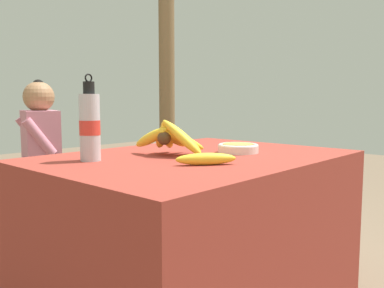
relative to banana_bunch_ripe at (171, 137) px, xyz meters
name	(u,v)px	position (x,y,z in m)	size (l,w,h in m)	color
market_counter	(195,238)	(0.07, -0.07, -0.43)	(1.26, 0.93, 0.71)	maroon
banana_bunch_ripe	(171,137)	(0.00, 0.00, 0.00)	(0.20, 0.36, 0.16)	#4C381E
serving_bowl	(238,148)	(0.26, -0.15, -0.05)	(0.18, 0.18, 0.04)	white
water_bottle	(90,126)	(-0.31, 0.12, 0.06)	(0.08, 0.08, 0.32)	silver
loose_banana_front	(206,159)	(-0.09, -0.27, -0.05)	(0.20, 0.17, 0.04)	yellow
wooden_bench	(53,188)	(0.20, 1.34, -0.44)	(1.31, 0.32, 0.41)	brown
seated_vendor	(33,150)	(0.06, 1.32, -0.17)	(0.47, 0.43, 1.07)	#564C60
banana_bunch_green	(102,160)	(0.60, 1.34, -0.30)	(0.19, 0.30, 0.15)	#4C381E
support_post_far	(167,63)	(1.44, 1.50, 0.49)	(0.14, 0.14, 2.54)	brown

